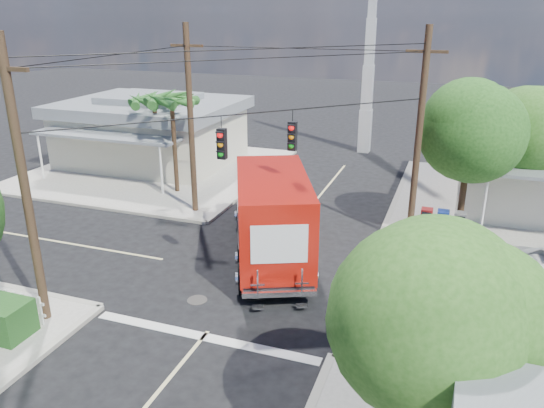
% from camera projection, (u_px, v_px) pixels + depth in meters
% --- Properties ---
extents(ground, '(120.00, 120.00, 0.00)m').
position_uv_depth(ground, '(254.00, 275.00, 20.20)').
color(ground, black).
rests_on(ground, ground).
extents(sidewalk_ne, '(14.12, 14.12, 0.14)m').
position_uv_depth(sidewalk_ne, '(538.00, 212.00, 26.35)').
color(sidewalk_ne, '#9C968C').
rests_on(sidewalk_ne, ground).
extents(sidewalk_nw, '(14.12, 14.12, 0.14)m').
position_uv_depth(sidewalk_nw, '(157.00, 170.00, 33.22)').
color(sidewalk_nw, '#9C968C').
rests_on(sidewalk_nw, ground).
extents(road_markings, '(32.00, 32.00, 0.01)m').
position_uv_depth(road_markings, '(239.00, 293.00, 18.90)').
color(road_markings, beige).
rests_on(road_markings, ground).
extents(building_nw, '(10.80, 10.20, 4.30)m').
position_uv_depth(building_nw, '(152.00, 129.00, 34.23)').
color(building_nw, beige).
rests_on(building_nw, sidewalk_nw).
extents(radio_tower, '(0.80, 0.80, 17.00)m').
position_uv_depth(radio_tower, '(369.00, 70.00, 35.76)').
color(radio_tower, silver).
rests_on(radio_tower, ground).
extents(tree_ne_front, '(4.21, 4.14, 6.66)m').
position_uv_depth(tree_ne_front, '(471.00, 130.00, 22.24)').
color(tree_ne_front, '#422D1C').
rests_on(tree_ne_front, sidewalk_ne).
extents(tree_ne_back, '(3.77, 3.66, 5.82)m').
position_uv_depth(tree_ne_back, '(532.00, 137.00, 23.57)').
color(tree_ne_back, '#422D1C').
rests_on(tree_ne_back, sidewalk_ne).
extents(tree_se, '(3.67, 3.54, 5.62)m').
position_uv_depth(tree_se, '(453.00, 313.00, 10.19)').
color(tree_se, '#422D1C').
rests_on(tree_se, sidewalk_se).
extents(palm_nw_front, '(3.01, 3.08, 5.59)m').
position_uv_depth(palm_nw_front, '(172.00, 101.00, 27.45)').
color(palm_nw_front, '#422D1C').
rests_on(palm_nw_front, sidewalk_nw).
extents(palm_nw_back, '(3.01, 3.08, 5.19)m').
position_uv_depth(palm_nw_back, '(154.00, 102.00, 29.54)').
color(palm_nw_back, '#422D1C').
rests_on(palm_nw_back, sidewalk_nw).
extents(utility_poles, '(12.00, 10.68, 9.00)m').
position_uv_depth(utility_poles, '(230.00, 143.00, 20.50)').
color(utility_poles, '#473321').
rests_on(utility_poles, ground).
extents(vending_boxes, '(1.90, 0.50, 1.10)m').
position_uv_depth(vending_boxes, '(442.00, 222.00, 23.38)').
color(vending_boxes, red).
rests_on(vending_boxes, sidewalk_ne).
extents(delivery_truck, '(5.67, 8.76, 3.67)m').
position_uv_depth(delivery_truck, '(271.00, 214.00, 21.06)').
color(delivery_truck, black).
rests_on(delivery_truck, ground).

